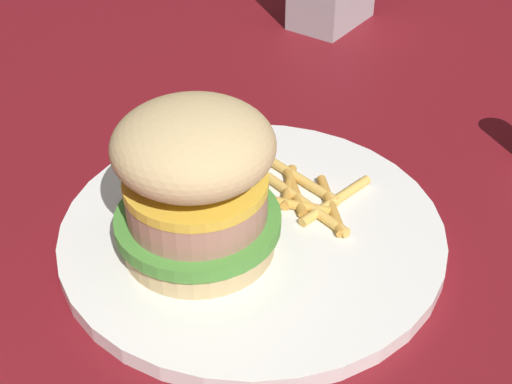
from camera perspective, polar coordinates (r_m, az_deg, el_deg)
The scene contains 4 objects.
ground_plane at distance 0.50m, azimuth 0.16°, elevation -3.30°, with size 1.60×1.60×0.00m, color maroon.
plate at distance 0.49m, azimuth 0.00°, elevation -3.35°, with size 0.26×0.26×0.01m, color white.
sandwich at distance 0.44m, azimuth -4.87°, elevation 0.75°, with size 0.11×0.11×0.10m.
fries_pile at distance 0.51m, azimuth 4.25°, elevation -0.37°, with size 0.09×0.07×0.01m.
Camera 1 is at (-0.21, 0.32, 0.32)m, focal length 49.81 mm.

